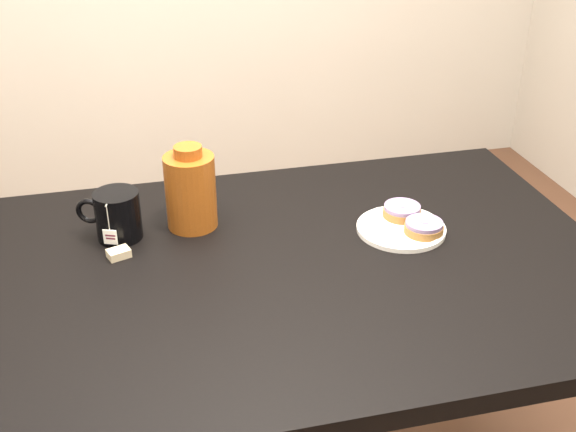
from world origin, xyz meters
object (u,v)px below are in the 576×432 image
(plate, at_px, (401,228))
(bagel_package, at_px, (191,190))
(teabag_pouch, at_px, (119,253))
(bagel_front, at_px, (424,227))
(table, at_px, (277,299))
(bagel_back, at_px, (402,211))
(mug, at_px, (117,215))

(plate, distance_m, bagel_package, 0.47)
(teabag_pouch, xyz_separation_m, bagel_package, (0.17, 0.10, 0.08))
(bagel_front, relative_size, teabag_pouch, 2.64)
(table, xyz_separation_m, teabag_pouch, (-0.31, 0.11, 0.09))
(plate, relative_size, bagel_back, 2.01)
(bagel_front, xyz_separation_m, bagel_package, (-0.48, 0.17, 0.06))
(bagel_front, bearing_deg, teabag_pouch, 173.68)
(plate, relative_size, bagel_front, 1.65)
(bagel_package, bearing_deg, mug, -174.40)
(teabag_pouch, bearing_deg, plate, -3.34)
(table, distance_m, bagel_package, 0.30)
(plate, xyz_separation_m, bagel_package, (-0.44, 0.14, 0.08))
(bagel_front, xyz_separation_m, teabag_pouch, (-0.65, 0.07, -0.01))
(bagel_back, distance_m, bagel_package, 0.48)
(bagel_front, bearing_deg, bagel_back, 102.78)
(teabag_pouch, bearing_deg, bagel_back, 0.86)
(bagel_back, relative_size, teabag_pouch, 2.17)
(plate, bearing_deg, bagel_package, 163.05)
(bagel_package, bearing_deg, table, -55.19)
(plate, relative_size, teabag_pouch, 4.36)
(table, height_order, bagel_front, bagel_front)
(bagel_back, bearing_deg, table, -159.80)
(bagel_package, bearing_deg, bagel_front, -19.62)
(bagel_back, height_order, teabag_pouch, bagel_back)
(mug, xyz_separation_m, teabag_pouch, (-0.00, -0.08, -0.05))
(bagel_back, bearing_deg, bagel_package, 168.96)
(plate, height_order, teabag_pouch, teabag_pouch)
(teabag_pouch, relative_size, bagel_package, 0.24)
(mug, bearing_deg, teabag_pouch, -70.78)
(teabag_pouch, bearing_deg, mug, 87.18)
(plate, bearing_deg, bagel_front, -44.26)
(bagel_front, relative_size, bagel_package, 0.62)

